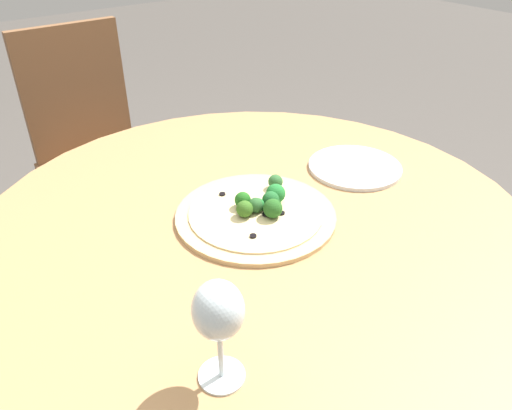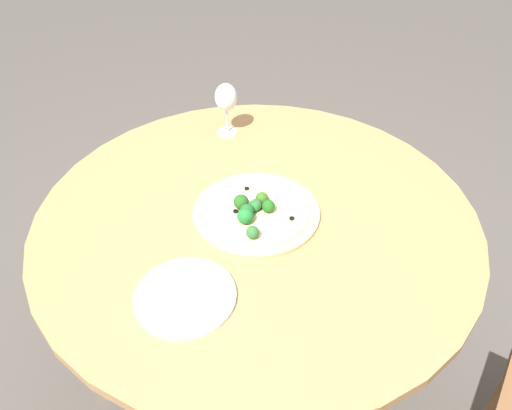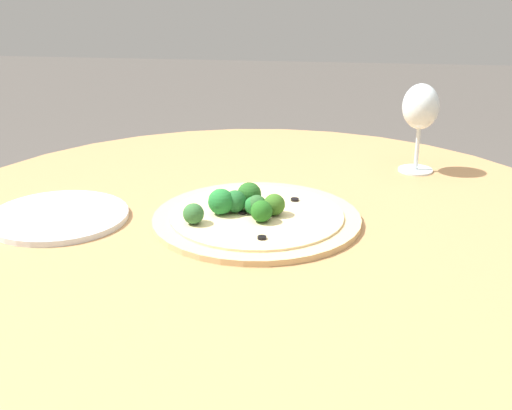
% 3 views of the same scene
% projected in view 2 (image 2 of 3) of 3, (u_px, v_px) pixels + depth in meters
% --- Properties ---
extents(ground_plane, '(12.00, 12.00, 0.00)m').
position_uv_depth(ground_plane, '(256.00, 366.00, 1.83)').
color(ground_plane, '#4C4742').
extents(dining_table, '(1.19, 1.19, 0.75)m').
position_uv_depth(dining_table, '(256.00, 232.00, 1.39)').
color(dining_table, '#A87A4C').
rests_on(dining_table, ground_plane).
extents(pizza, '(0.34, 0.34, 0.06)m').
position_uv_depth(pizza, '(255.00, 211.00, 1.34)').
color(pizza, tan).
rests_on(pizza, dining_table).
extents(wine_glass, '(0.07, 0.07, 0.18)m').
position_uv_depth(wine_glass, '(226.00, 99.00, 1.58)').
color(wine_glass, silver).
rests_on(wine_glass, dining_table).
extents(plate_near, '(0.23, 0.23, 0.01)m').
position_uv_depth(plate_near, '(185.00, 296.00, 1.12)').
color(plate_near, silver).
rests_on(plate_near, dining_table).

